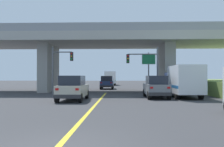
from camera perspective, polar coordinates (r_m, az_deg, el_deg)
ground at (r=32.32m, az=-1.12°, el=-4.12°), size 160.00×160.00×0.00m
overpass_bridge at (r=32.49m, az=-1.12°, el=6.14°), size 32.98×9.59×7.89m
lane_divider_stripe at (r=18.44m, az=-3.48°, el=-6.74°), size 0.20×22.85×0.01m
suv_lead at (r=20.70m, az=-8.81°, el=-3.26°), size 2.00×4.83×2.02m
suv_crossing at (r=23.22m, az=9.92°, el=-2.98°), size 1.99×4.63×2.02m
box_truck at (r=24.35m, az=15.79°, el=-1.58°), size 2.33×6.83×2.93m
sedan_oncoming at (r=39.17m, az=-1.12°, el=-2.03°), size 2.00×4.66×2.02m
traffic_signal_nearside at (r=27.05m, az=7.74°, el=2.00°), size 3.39×0.36×5.08m
traffic_signal_farside at (r=27.96m, az=-11.74°, el=2.08°), size 2.33×0.36×5.18m
highway_sign at (r=29.43m, az=8.28°, el=2.28°), size 1.57×0.17×4.71m
semi_truck_distant at (r=56.08m, az=-0.36°, el=-1.02°), size 2.33×7.20×3.00m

